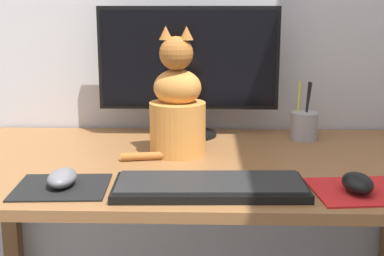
# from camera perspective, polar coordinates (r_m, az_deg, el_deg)

# --- Properties ---
(desk) EXTENTS (1.33, 0.72, 0.74)m
(desk) POSITION_cam_1_polar(r_m,az_deg,el_deg) (1.41, 0.62, -7.26)
(desk) COLOR brown
(desk) RESTS_ON ground_plane
(monitor) EXTENTS (0.54, 0.17, 0.39)m
(monitor) POSITION_cam_1_polar(r_m,az_deg,el_deg) (1.60, -0.37, 6.66)
(monitor) COLOR black
(monitor) RESTS_ON desk
(keyboard) EXTENTS (0.42, 0.18, 0.02)m
(keyboard) POSITION_cam_1_polar(r_m,az_deg,el_deg) (1.15, 1.92, -6.22)
(keyboard) COLOR black
(keyboard) RESTS_ON desk
(mousepad_left) EXTENTS (0.21, 0.19, 0.00)m
(mousepad_left) POSITION_cam_1_polar(r_m,az_deg,el_deg) (1.21, -13.72, -6.14)
(mousepad_left) COLOR black
(mousepad_left) RESTS_ON desk
(mousepad_right) EXTENTS (0.23, 0.20, 0.00)m
(mousepad_right) POSITION_cam_1_polar(r_m,az_deg,el_deg) (1.21, 17.64, -6.42)
(mousepad_right) COLOR red
(mousepad_right) RESTS_ON desk
(computer_mouse_left) EXTENTS (0.06, 0.10, 0.04)m
(computer_mouse_left) POSITION_cam_1_polar(r_m,az_deg,el_deg) (1.20, -13.68, -5.18)
(computer_mouse_left) COLOR slate
(computer_mouse_left) RESTS_ON mousepad_left
(computer_mouse_right) EXTENTS (0.06, 0.10, 0.04)m
(computer_mouse_right) POSITION_cam_1_polar(r_m,az_deg,el_deg) (1.19, 17.25, -5.61)
(computer_mouse_right) COLOR black
(computer_mouse_right) RESTS_ON mousepad_right
(cat) EXTENTS (0.23, 0.17, 0.34)m
(cat) POSITION_cam_1_polar(r_m,az_deg,el_deg) (1.41, -1.60, 2.16)
(cat) COLOR #D6893D
(cat) RESTS_ON desk
(pen_cup) EXTENTS (0.08, 0.08, 0.17)m
(pen_cup) POSITION_cam_1_polar(r_m,az_deg,el_deg) (1.61, 11.89, 0.29)
(pen_cup) COLOR #99999E
(pen_cup) RESTS_ON desk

